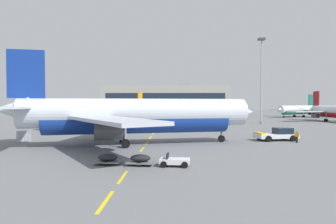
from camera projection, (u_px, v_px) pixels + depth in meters
ground at (263, 131)px, 61.61m from camera, size 400.00×400.00×0.00m
apron_paint_markings at (155, 132)px, 59.37m from camera, size 8.00×95.79×0.01m
airliner_foreground at (134, 115)px, 40.59m from camera, size 34.48×33.64×12.20m
pushback_tug at (277, 134)px, 45.31m from camera, size 6.40×3.98×2.08m
airliner_mid_left at (151, 110)px, 116.73m from camera, size 25.64×26.50×9.50m
airliner_far_center at (297, 110)px, 122.19m from camera, size 23.90×22.11×9.35m
airliner_far_right at (335, 112)px, 90.97m from camera, size 27.33×27.52×9.65m
catering_truck at (56, 122)px, 62.47m from camera, size 7.37×3.98×3.14m
fuel_service_truck at (83, 123)px, 59.19m from camera, size 7.40×4.57×3.14m
baggage_train at (141, 160)px, 27.03m from camera, size 8.70×2.36×1.14m
ground_crew_worker at (297, 136)px, 42.80m from camera, size 0.53×0.49×1.64m
uld_cargo_container at (24, 136)px, 43.77m from camera, size 1.87×1.84×1.60m
apron_light_mast_far at (261, 70)px, 82.81m from camera, size 1.80×1.80×23.36m
terminal_satellite at (166, 100)px, 176.54m from camera, size 71.78×19.67×17.11m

